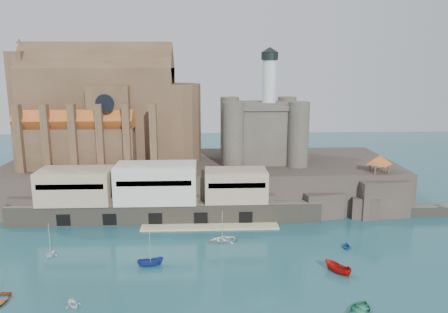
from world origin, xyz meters
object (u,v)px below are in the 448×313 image
pavilion (380,161)px  boat_1 (73,306)px  church (108,115)px  castle_keep (262,129)px  boat_2 (151,266)px

pavilion → boat_1: 73.07m
church → boat_1: (5.51, -54.60, -22.13)m
castle_keep → pavilion: castle_keep is taller
boat_1 → castle_keep: bearing=20.9°
church → boat_2: size_ratio=10.25×
pavilion → boat_2: 58.44m
castle_keep → boat_1: size_ratio=9.77×
church → castle_keep: bearing=-1.1°
castle_keep → boat_2: size_ratio=6.39×
boat_1 → pavilion: bearing=-3.7°
pavilion → boat_1: (-60.62, -38.75, -12.73)m
boat_1 → boat_2: boat_2 is taller
boat_1 → boat_2: (9.90, 12.68, 0.00)m
castle_keep → boat_1: castle_keep is taller
castle_keep → boat_2: 51.41m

